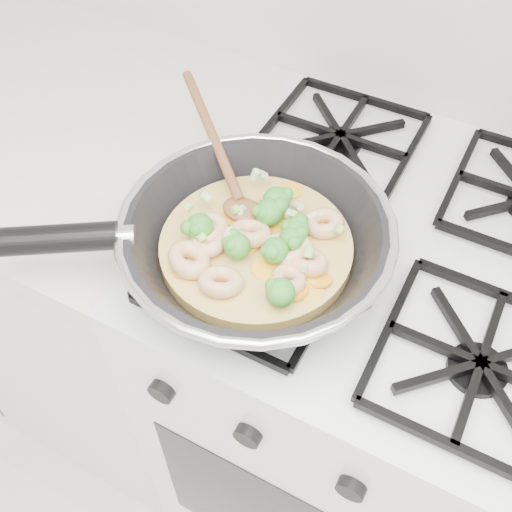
% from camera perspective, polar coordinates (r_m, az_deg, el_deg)
% --- Properties ---
extents(stove, '(0.60, 0.60, 0.92)m').
position_cam_1_polar(stove, '(1.22, 9.45, -12.28)').
color(stove, white).
rests_on(stove, ground).
extents(counter_left, '(1.00, 0.60, 0.90)m').
position_cam_1_polar(counter_left, '(1.51, -19.85, 0.94)').
color(counter_left, white).
rests_on(counter_left, ground).
extents(skillet, '(0.48, 0.41, 0.09)m').
position_cam_1_polar(skillet, '(0.75, -0.37, 1.53)').
color(skillet, black).
rests_on(skillet, stove).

